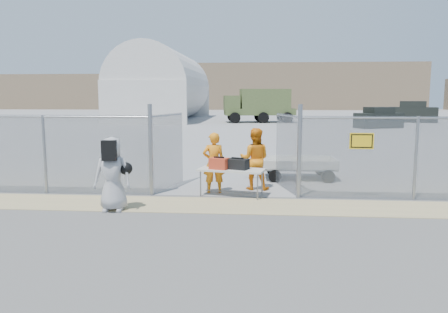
# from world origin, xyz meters

# --- Properties ---
(ground) EXTENTS (160.00, 160.00, 0.00)m
(ground) POSITION_xyz_m (0.00, 0.00, 0.00)
(ground) COLOR #585858
(tarmac_inside) EXTENTS (160.00, 80.00, 0.01)m
(tarmac_inside) POSITION_xyz_m (0.00, 42.00, 0.01)
(tarmac_inside) COLOR gray
(tarmac_inside) RESTS_ON ground
(dirt_strip) EXTENTS (44.00, 1.60, 0.01)m
(dirt_strip) POSITION_xyz_m (0.00, 1.00, 0.01)
(dirt_strip) COLOR tan
(dirt_strip) RESTS_ON ground
(distant_hills) EXTENTS (140.00, 6.00, 9.00)m
(distant_hills) POSITION_xyz_m (5.00, 78.00, 4.50)
(distant_hills) COLOR #7F684F
(distant_hills) RESTS_ON ground
(chain_link_fence) EXTENTS (40.00, 0.20, 2.20)m
(chain_link_fence) POSITION_xyz_m (0.00, 2.00, 1.10)
(chain_link_fence) COLOR gray
(chain_link_fence) RESTS_ON ground
(quonset_hangar) EXTENTS (9.00, 18.00, 8.00)m
(quonset_hangar) POSITION_xyz_m (-10.00, 40.00, 4.00)
(quonset_hangar) COLOR silver
(quonset_hangar) RESTS_ON ground
(folding_table) EXTENTS (1.89, 1.09, 0.75)m
(folding_table) POSITION_xyz_m (0.20, 2.08, 0.38)
(folding_table) COLOR beige
(folding_table) RESTS_ON ground
(orange_bag) EXTENTS (0.56, 0.46, 0.30)m
(orange_bag) POSITION_xyz_m (-0.14, 2.02, 0.90)
(orange_bag) COLOR red
(orange_bag) RESTS_ON folding_table
(black_duffel) EXTENTS (0.66, 0.53, 0.28)m
(black_duffel) POSITION_xyz_m (0.36, 2.05, 0.89)
(black_duffel) COLOR black
(black_duffel) RESTS_ON folding_table
(security_worker_left) EXTENTS (0.68, 0.50, 1.71)m
(security_worker_left) POSITION_xyz_m (-0.32, 2.45, 0.86)
(security_worker_left) COLOR orange
(security_worker_left) RESTS_ON ground
(security_worker_right) EXTENTS (0.93, 0.75, 1.80)m
(security_worker_right) POSITION_xyz_m (0.81, 2.98, 0.90)
(security_worker_right) COLOR orange
(security_worker_right) RESTS_ON ground
(visitor) EXTENTS (0.90, 0.62, 1.77)m
(visitor) POSITION_xyz_m (-2.51, 0.33, 0.88)
(visitor) COLOR #A3A3A5
(visitor) RESTS_ON ground
(utility_trailer) EXTENTS (3.10, 1.67, 0.74)m
(utility_trailer) POSITION_xyz_m (2.26, 4.74, 0.37)
(utility_trailer) COLOR beige
(utility_trailer) RESTS_ON ground
(military_truck) EXTENTS (7.43, 3.64, 3.40)m
(military_truck) POSITION_xyz_m (0.95, 35.51, 1.70)
(military_truck) COLOR #4F6031
(military_truck) RESTS_ON ground
(parked_vehicle_near) EXTENTS (4.19, 3.02, 1.73)m
(parked_vehicle_near) POSITION_xyz_m (11.00, 28.30, 0.87)
(parked_vehicle_near) COLOR black
(parked_vehicle_near) RESTS_ON ground
(parked_vehicle_mid) EXTENTS (5.10, 3.36, 2.12)m
(parked_vehicle_mid) POSITION_xyz_m (16.65, 36.89, 1.06)
(parked_vehicle_mid) COLOR black
(parked_vehicle_mid) RESTS_ON ground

